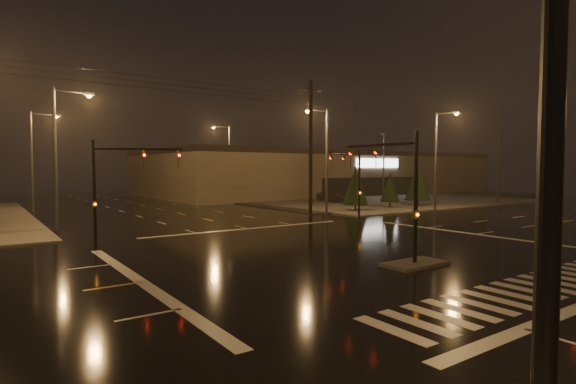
# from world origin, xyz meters

# --- Properties ---
(ground) EXTENTS (140.00, 140.00, 0.00)m
(ground) POSITION_xyz_m (0.00, 0.00, 0.00)
(ground) COLOR black
(ground) RESTS_ON ground
(sidewalk_ne) EXTENTS (36.00, 36.00, 0.12)m
(sidewalk_ne) POSITION_xyz_m (30.00, 30.00, 0.06)
(sidewalk_ne) COLOR #4A4842
(sidewalk_ne) RESTS_ON ground
(median_island) EXTENTS (3.00, 1.60, 0.15)m
(median_island) POSITION_xyz_m (0.00, -4.00, 0.07)
(median_island) COLOR #4A4842
(median_island) RESTS_ON ground
(crosswalk) EXTENTS (15.00, 2.60, 0.01)m
(crosswalk) POSITION_xyz_m (0.00, -9.00, 0.01)
(crosswalk) COLOR beige
(crosswalk) RESTS_ON ground
(stop_bar_far) EXTENTS (16.00, 0.50, 0.01)m
(stop_bar_far) POSITION_xyz_m (0.00, 11.00, 0.01)
(stop_bar_far) COLOR beige
(stop_bar_far) RESTS_ON ground
(parking_lot) EXTENTS (50.00, 24.00, 0.08)m
(parking_lot) POSITION_xyz_m (35.00, 28.00, 0.04)
(parking_lot) COLOR black
(parking_lot) RESTS_ON ground
(retail_building) EXTENTS (60.20, 28.30, 7.20)m
(retail_building) POSITION_xyz_m (35.00, 45.99, 3.84)
(retail_building) COLOR brown
(retail_building) RESTS_ON ground
(signal_mast_median) EXTENTS (0.25, 4.59, 6.00)m
(signal_mast_median) POSITION_xyz_m (0.00, -3.07, 3.75)
(signal_mast_median) COLOR black
(signal_mast_median) RESTS_ON ground
(signal_mast_ne) EXTENTS (4.84, 1.86, 6.00)m
(signal_mast_ne) POSITION_xyz_m (9.50, 10.14, 3.79)
(signal_mast_ne) COLOR black
(signal_mast_ne) RESTS_ON ground
(signal_mast_nw) EXTENTS (4.84, 1.86, 6.00)m
(signal_mast_nw) POSITION_xyz_m (-9.50, 10.14, 3.79)
(signal_mast_nw) COLOR black
(signal_mast_nw) RESTS_ON ground
(streetlight_0) EXTENTS (2.77, 0.32, 10.00)m
(streetlight_0) POSITION_xyz_m (-11.18, -15.00, 5.80)
(streetlight_0) COLOR #38383A
(streetlight_0) RESTS_ON ground
(streetlight_1) EXTENTS (2.77, 0.32, 10.00)m
(streetlight_1) POSITION_xyz_m (-11.18, 18.00, 5.80)
(streetlight_1) COLOR #38383A
(streetlight_1) RESTS_ON ground
(streetlight_2) EXTENTS (2.77, 0.32, 10.00)m
(streetlight_2) POSITION_xyz_m (-11.18, 34.00, 5.80)
(streetlight_2) COLOR #38383A
(streetlight_2) RESTS_ON ground
(streetlight_3) EXTENTS (2.77, 0.32, 10.00)m
(streetlight_3) POSITION_xyz_m (11.18, 16.00, 5.80)
(streetlight_3) COLOR #38383A
(streetlight_3) RESTS_ON ground
(streetlight_4) EXTENTS (2.77, 0.32, 10.00)m
(streetlight_4) POSITION_xyz_m (11.18, 36.00, 5.80)
(streetlight_4) COLOR #38383A
(streetlight_4) RESTS_ON ground
(streetlight_6) EXTENTS (0.32, 2.77, 10.00)m
(streetlight_6) POSITION_xyz_m (22.00, 11.18, 5.80)
(streetlight_6) COLOR #38383A
(streetlight_6) RESTS_ON ground
(utility_pole_1) EXTENTS (2.20, 0.32, 12.00)m
(utility_pole_1) POSITION_xyz_m (8.00, 14.00, 6.13)
(utility_pole_1) COLOR black
(utility_pole_1) RESTS_ON ground
(utility_pole_2) EXTENTS (2.20, 0.32, 12.00)m
(utility_pole_2) POSITION_xyz_m (38.00, 14.00, 6.13)
(utility_pole_2) COLOR black
(utility_pole_2) RESTS_ON ground
(conifer_0) EXTENTS (2.49, 2.49, 4.59)m
(conifer_0) POSITION_xyz_m (15.44, 16.17, 2.64)
(conifer_0) COLOR black
(conifer_0) RESTS_ON ground
(conifer_1) EXTENTS (2.09, 2.09, 3.97)m
(conifer_1) POSITION_xyz_m (21.37, 16.95, 2.33)
(conifer_1) COLOR black
(conifer_1) RESTS_ON ground
(conifer_2) EXTENTS (2.92, 2.92, 5.27)m
(conifer_2) POSITION_xyz_m (25.80, 16.75, 2.98)
(conifer_2) COLOR black
(conifer_2) RESTS_ON ground
(car_parked) EXTENTS (2.67, 5.03, 1.63)m
(car_parked) POSITION_xyz_m (21.43, 27.11, 0.81)
(car_parked) COLOR black
(car_parked) RESTS_ON ground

